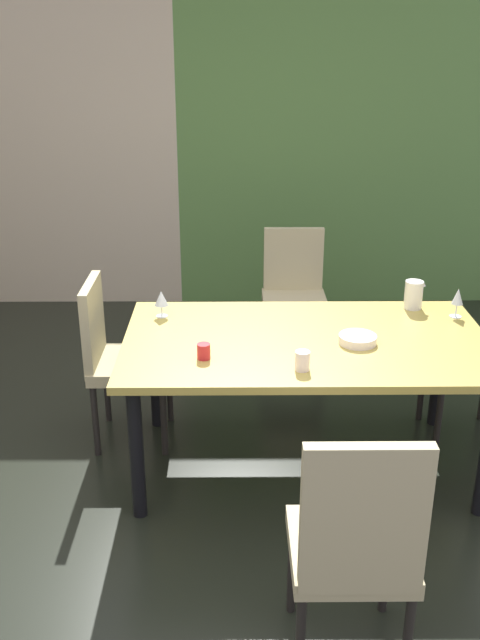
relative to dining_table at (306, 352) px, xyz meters
The scene contains 13 objects.
ground_plane 1.00m from the dining_table, 141.86° to the right, with size 6.22×6.20×0.02m, color black.
back_panel_interior 3.51m from the dining_table, 130.97° to the left, with size 2.85×0.10×2.73m, color beige.
garden_window_panel 2.82m from the dining_table, 71.84° to the left, with size 3.38×0.10×2.73m, color #557F3E.
dining_table is the anchor object (origin of this frame).
chair_left_far 1.09m from the dining_table, 164.01° to the left, with size 0.45×0.44×0.96m.
chair_head_far 1.35m from the dining_table, 88.00° to the left, with size 0.44×0.45×0.95m.
chair_head_near 1.35m from the dining_table, 87.96° to the right, with size 0.44×0.44×1.04m.
wine_glass_left 0.85m from the dining_table, 158.02° to the left, with size 0.08×0.08×0.15m.
wine_glass_north 0.92m from the dining_table, 18.97° to the left, with size 0.07×0.07×0.16m.
serving_bowl_center 0.28m from the dining_table, 13.34° to the right, with size 0.19×0.19×0.04m, color white.
cup_west 0.58m from the dining_table, 155.55° to the right, with size 0.06×0.06×0.08m, color red.
cup_right 0.39m from the dining_table, 98.78° to the right, with size 0.07×0.07×0.09m, color white.
pitcher_near_shelf 0.79m from the dining_table, 33.53° to the left, with size 0.12×0.10×0.16m.
Camera 1 is at (0.20, -2.90, 2.23)m, focal length 40.00 mm.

